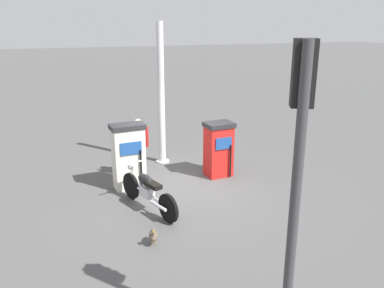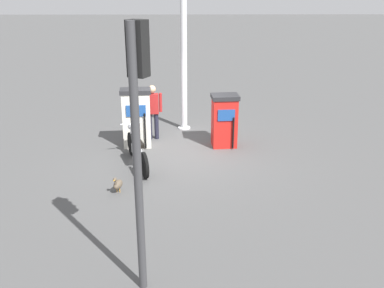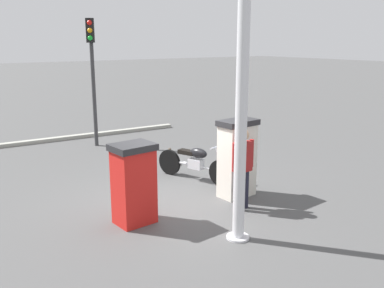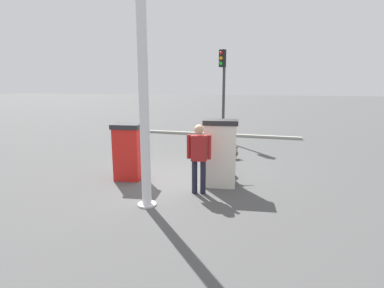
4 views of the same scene
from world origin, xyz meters
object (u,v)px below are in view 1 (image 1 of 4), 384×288
Objects in this scene: fuel_pump_near at (129,156)px; fuel_pump_far at (219,149)px; attendant_person at (139,144)px; roadside_traffic_light at (298,158)px; motorcycle_near_pump at (147,190)px; canopy_support_pole at (161,97)px; wandering_duck at (153,235)px.

fuel_pump_near reaches higher than fuel_pump_far.
roadside_traffic_light is at bearing 2.97° from attendant_person.
attendant_person is (-2.01, 0.28, 0.49)m from motorcycle_near_pump.
attendant_person is 0.40× the size of canopy_support_pole.
fuel_pump_far is 0.38× the size of roadside_traffic_light.
roadside_traffic_light reaches higher than attendant_person.
fuel_pump_far is 2.19m from attendant_person.
motorcycle_near_pump is at bearing 5.58° from fuel_pump_near.
fuel_pump_far is at bearing 72.80° from attendant_person.
fuel_pump_far is 2.75m from motorcycle_near_pump.
canopy_support_pole reaches higher than wandering_duck.
canopy_support_pole reaches higher than fuel_pump_far.
canopy_support_pole is at bearing 140.26° from fuel_pump_near.
fuel_pump_far is 3.57× the size of wandering_duck.
fuel_pump_far is at bearing 137.73° from wandering_duck.
motorcycle_near_pump is at bearing -7.81° from attendant_person.
wandering_duck is at bearing -18.17° from canopy_support_pole.
canopy_support_pole is (-2.98, 1.21, 1.54)m from motorcycle_near_pump.
canopy_support_pole is at bearing -144.45° from fuel_pump_far.
fuel_pump_near is 1.11× the size of fuel_pump_far.
attendant_person is 3.87× the size of wandering_duck.
fuel_pump_near is at bearing -32.40° from attendant_person.
fuel_pump_far is 6.56m from roadside_traffic_light.
canopy_support_pole reaches higher than roadside_traffic_light.
fuel_pump_near is 2.50m from fuel_pump_far.
fuel_pump_far is at bearing 35.55° from canopy_support_pole.
attendant_person is 6.90m from roadside_traffic_light.
canopy_support_pole reaches higher than fuel_pump_near.
attendant_person is 0.42× the size of roadside_traffic_light.
canopy_support_pole reaches higher than attendant_person.
roadside_traffic_light reaches higher than wandering_duck.
attendant_person is 1.71m from canopy_support_pole.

